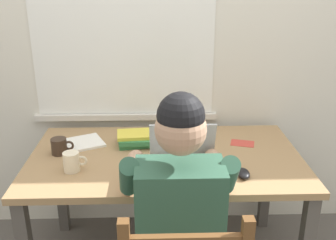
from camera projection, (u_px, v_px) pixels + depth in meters
name	position (u px, v px, depth m)	size (l,w,h in m)	color
back_wall	(162.00, 30.00, 2.34)	(6.00, 0.08, 2.60)	silver
desk	(165.00, 169.00, 2.13)	(1.44, 0.81, 0.71)	#9E7A51
seated_person	(178.00, 212.00, 1.66)	(0.50, 0.60, 1.24)	#2D5642
laptop	(183.00, 161.00, 1.92)	(0.33, 0.31, 0.22)	#ADAFB2
computer_mouse	(243.00, 173.00, 1.88)	(0.06, 0.10, 0.03)	black
coffee_mug_white	(72.00, 162.00, 1.92)	(0.12, 0.08, 0.10)	beige
coffee_mug_dark	(60.00, 146.00, 2.10)	(0.12, 0.08, 0.09)	#38281E
book_stack_main	(135.00, 139.00, 2.21)	(0.20, 0.17, 0.07)	#38844C
paper_pile_near_laptop	(79.00, 144.00, 2.22)	(0.26, 0.19, 0.01)	white
paper_pile_back_corner	(162.00, 168.00, 1.95)	(0.20, 0.15, 0.02)	silver
landscape_photo_print	(242.00, 143.00, 2.24)	(0.13, 0.09, 0.00)	#C63D33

